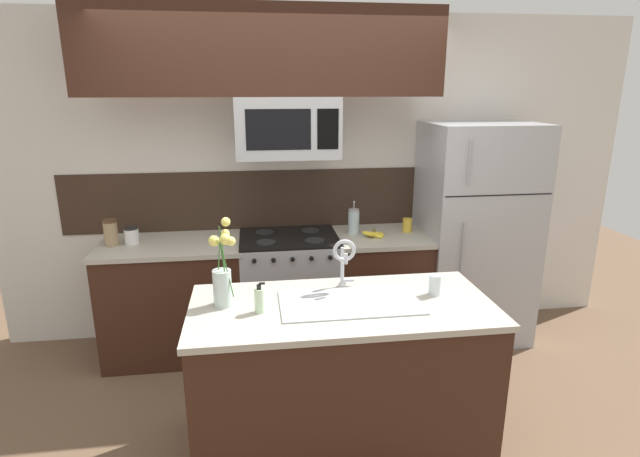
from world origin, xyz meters
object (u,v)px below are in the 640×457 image
object	(u,v)px
refrigerator	(474,233)
drinking_glass	(435,285)
dish_soap_bottle	(259,300)
storage_jar_tall	(111,233)
banana_bunch	(374,234)
coffee_tin	(407,225)
flower_vase	(223,278)
microwave	(287,127)
sink_faucet	(344,257)
stove_range	(290,292)
storage_jar_medium	(132,236)
french_press	(354,221)

from	to	relation	value
refrigerator	drinking_glass	xyz separation A→B (m)	(-0.79, -1.22, 0.08)
dish_soap_bottle	refrigerator	bearing A→B (deg)	36.58
storage_jar_tall	banana_bunch	bearing A→B (deg)	-1.69
refrigerator	coffee_tin	xyz separation A→B (m)	(-0.56, 0.03, 0.08)
flower_vase	microwave	bearing A→B (deg)	69.15
sink_faucet	dish_soap_bottle	world-z (taller)	sink_faucet
stove_range	flower_vase	xyz separation A→B (m)	(-0.44, -1.18, 0.60)
microwave	banana_bunch	world-z (taller)	microwave
stove_range	storage_jar_medium	size ratio (longest dim) A/B	7.34
french_press	sink_faucet	bearing A→B (deg)	-104.46
stove_range	microwave	world-z (taller)	microwave
refrigerator	drinking_glass	distance (m)	1.46
banana_bunch	drinking_glass	xyz separation A→B (m)	(0.07, -1.14, 0.04)
french_press	flower_vase	xyz separation A→B (m)	(-0.96, -1.24, 0.06)
storage_jar_tall	storage_jar_medium	size ratio (longest dim) A/B	1.56
dish_soap_bottle	microwave	bearing A→B (deg)	78.77
storage_jar_tall	drinking_glass	bearing A→B (deg)	-30.41
storage_jar_medium	banana_bunch	size ratio (longest dim) A/B	0.67
coffee_tin	drinking_glass	xyz separation A→B (m)	(-0.23, -1.25, 0.00)
refrigerator	storage_jar_medium	size ratio (longest dim) A/B	14.01
storage_jar_tall	stove_range	bearing A→B (deg)	0.15
dish_soap_bottle	drinking_glass	bearing A→B (deg)	5.52
banana_bunch	sink_faucet	distance (m)	1.09
microwave	french_press	bearing A→B (deg)	8.82
french_press	dish_soap_bottle	world-z (taller)	french_press
storage_jar_medium	flower_vase	distance (m)	1.41
refrigerator	sink_faucet	xyz separation A→B (m)	(-1.28, -1.07, 0.22)
microwave	coffee_tin	bearing A→B (deg)	4.22
microwave	refrigerator	distance (m)	1.75
storage_jar_tall	microwave	bearing A→B (deg)	-0.77
stove_range	sink_faucet	bearing A→B (deg)	-77.36
stove_range	storage_jar_tall	world-z (taller)	storage_jar_tall
sink_faucet	stove_range	bearing A→B (deg)	102.64
stove_range	drinking_glass	bearing A→B (deg)	-58.72
storage_jar_medium	french_press	size ratio (longest dim) A/B	0.47
french_press	sink_faucet	world-z (taller)	sink_faucet
refrigerator	drinking_glass	size ratio (longest dim) A/B	15.05
flower_vase	stove_range	bearing A→B (deg)	69.49
banana_bunch	drinking_glass	world-z (taller)	drinking_glass
flower_vase	storage_jar_medium	bearing A→B (deg)	121.32
storage_jar_medium	french_press	xyz separation A→B (m)	(1.69, 0.04, 0.04)
refrigerator	banana_bunch	bearing A→B (deg)	-174.58
banana_bunch	french_press	xyz separation A→B (m)	(-0.14, 0.12, 0.08)
french_press	flower_vase	distance (m)	1.57
french_press	drinking_glass	xyz separation A→B (m)	(0.21, -1.26, -0.04)
microwave	coffee_tin	size ratio (longest dim) A/B	6.77
drinking_glass	sink_faucet	bearing A→B (deg)	163.17
stove_range	coffee_tin	bearing A→B (deg)	2.98
coffee_tin	drinking_glass	bearing A→B (deg)	-100.58
storage_jar_tall	french_press	bearing A→B (deg)	1.98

